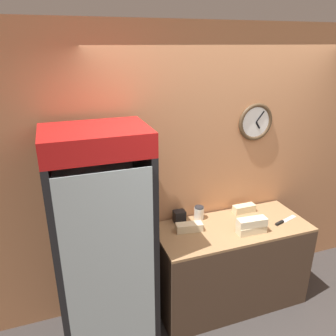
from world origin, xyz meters
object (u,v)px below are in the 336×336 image
(beverage_cooler, at_px, (102,230))
(sandwich_stack_bottom, at_px, (251,229))
(condiment_jar, at_px, (199,213))
(sandwich_stack_middle, at_px, (252,222))
(chefs_knife, at_px, (283,221))
(napkin_dispenser, at_px, (179,217))
(sandwich_flat_left, at_px, (189,227))
(sandwich_flat_right, at_px, (244,209))

(beverage_cooler, bearing_deg, sandwich_stack_bottom, -8.33)
(beverage_cooler, distance_m, condiment_jar, 1.01)
(sandwich_stack_middle, xyz_separation_m, chefs_knife, (0.40, 0.06, -0.10))
(napkin_dispenser, bearing_deg, sandwich_stack_middle, -36.05)
(beverage_cooler, relative_size, sandwich_stack_bottom, 7.06)
(chefs_knife, bearing_deg, condiment_jar, 155.61)
(sandwich_flat_left, bearing_deg, napkin_dispenser, 99.17)
(sandwich_stack_bottom, xyz_separation_m, condiment_jar, (-0.35, 0.40, 0.03))
(sandwich_stack_middle, distance_m, chefs_knife, 0.42)
(sandwich_flat_right, bearing_deg, chefs_knife, -51.17)
(condiment_jar, bearing_deg, chefs_knife, -24.39)
(chefs_knife, relative_size, condiment_jar, 2.30)
(sandwich_stack_middle, height_order, chefs_knife, sandwich_stack_middle)
(beverage_cooler, distance_m, sandwich_flat_left, 0.82)
(sandwich_stack_middle, xyz_separation_m, sandwich_flat_right, (0.15, 0.37, -0.07))
(sandwich_flat_right, bearing_deg, condiment_jar, 176.59)
(sandwich_flat_right, bearing_deg, beverage_cooler, -173.27)
(napkin_dispenser, bearing_deg, condiment_jar, -0.99)
(condiment_jar, bearing_deg, sandwich_stack_middle, -49.10)
(sandwich_stack_middle, xyz_separation_m, sandwich_flat_left, (-0.52, 0.22, -0.07))
(sandwich_stack_bottom, distance_m, napkin_dispenser, 0.69)
(beverage_cooler, xyz_separation_m, chefs_knife, (1.73, -0.13, -0.18))
(beverage_cooler, bearing_deg, sandwich_flat_left, 2.12)
(sandwich_flat_right, distance_m, napkin_dispenser, 0.71)
(sandwich_stack_middle, bearing_deg, napkin_dispenser, 143.95)
(sandwich_stack_middle, distance_m, condiment_jar, 0.53)
(beverage_cooler, distance_m, sandwich_flat_right, 1.50)
(beverage_cooler, relative_size, napkin_dispenser, 16.26)
(beverage_cooler, xyz_separation_m, napkin_dispenser, (0.78, 0.21, -0.13))
(sandwich_stack_middle, bearing_deg, sandwich_flat_left, 156.84)
(napkin_dispenser, bearing_deg, beverage_cooler, -164.98)
(beverage_cooler, distance_m, sandwich_stack_middle, 1.35)
(sandwich_flat_left, height_order, sandwich_flat_right, sandwich_flat_right)
(sandwich_stack_bottom, xyz_separation_m, sandwich_flat_left, (-0.52, 0.22, 0.00))
(beverage_cooler, xyz_separation_m, sandwich_stack_middle, (1.33, -0.19, -0.08))
(sandwich_flat_right, bearing_deg, sandwich_stack_middle, -112.38)
(sandwich_stack_bottom, height_order, condiment_jar, condiment_jar)
(sandwich_stack_bottom, bearing_deg, condiment_jar, 130.90)
(sandwich_flat_left, xyz_separation_m, chefs_knife, (0.93, -0.16, -0.03))
(condiment_jar, xyz_separation_m, napkin_dispenser, (-0.21, 0.00, -0.01))
(sandwich_flat_left, bearing_deg, sandwich_flat_right, 12.11)
(sandwich_flat_left, bearing_deg, beverage_cooler, -177.88)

